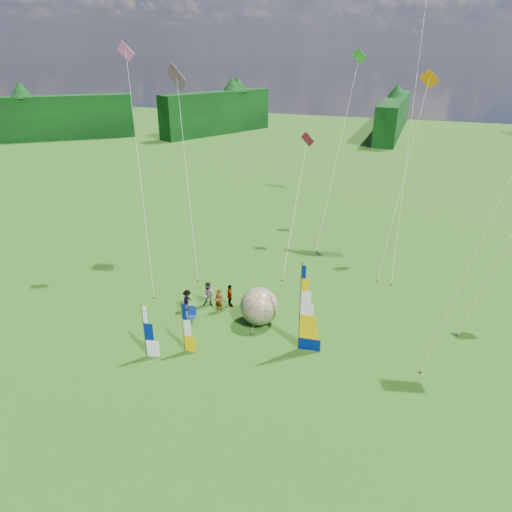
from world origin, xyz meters
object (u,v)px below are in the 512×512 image
(spectator_b, at_px, (209,294))
(spectator_c, at_px, (187,300))
(bol_inflatable, at_px, (259,306))
(side_banner_far, at_px, (144,332))
(feather_banner_main, at_px, (300,309))
(spectator_a, at_px, (219,301))
(kite_whale, at_px, (412,120))
(camp_chair, at_px, (191,315))
(side_banner_left, at_px, (183,328))
(spectator_d, at_px, (230,296))

(spectator_b, height_order, spectator_c, spectator_b)
(spectator_b, bearing_deg, bol_inflatable, -21.52)
(spectator_c, bearing_deg, side_banner_far, 175.95)
(feather_banner_main, distance_m, spectator_a, 6.89)
(kite_whale, bearing_deg, spectator_b, -125.20)
(spectator_b, bearing_deg, camp_chair, -103.69)
(camp_chair, bearing_deg, bol_inflatable, 10.30)
(spectator_b, bearing_deg, feather_banner_main, -30.19)
(feather_banner_main, relative_size, side_banner_left, 1.70)
(bol_inflatable, distance_m, spectator_a, 3.09)
(side_banner_far, bearing_deg, feather_banner_main, 13.87)
(bol_inflatable, distance_m, spectator_d, 2.95)
(side_banner_far, bearing_deg, side_banner_left, 22.69)
(spectator_c, height_order, kite_whale, kite_whale)
(bol_inflatable, bearing_deg, spectator_a, 173.16)
(side_banner_far, bearing_deg, spectator_d, 60.37)
(side_banner_far, height_order, spectator_a, side_banner_far)
(camp_chair, bearing_deg, side_banner_far, -108.96)
(side_banner_left, bearing_deg, bol_inflatable, 50.27)
(bol_inflatable, height_order, spectator_d, bol_inflatable)
(spectator_b, xyz_separation_m, kite_whale, (11.39, 13.98, 10.53))
(feather_banner_main, relative_size, kite_whale, 0.24)
(bol_inflatable, bearing_deg, kite_whale, 63.69)
(spectator_c, bearing_deg, side_banner_left, -160.28)
(side_banner_left, relative_size, kite_whale, 0.14)
(side_banner_left, distance_m, camp_chair, 3.33)
(bol_inflatable, height_order, camp_chair, bol_inflatable)
(bol_inflatable, height_order, spectator_c, bol_inflatable)
(side_banner_far, distance_m, spectator_a, 6.38)
(spectator_b, bearing_deg, spectator_c, -144.69)
(spectator_b, distance_m, camp_chair, 2.39)
(spectator_b, bearing_deg, spectator_d, 7.34)
(spectator_a, relative_size, kite_whale, 0.07)
(side_banner_left, distance_m, spectator_a, 4.86)
(feather_banner_main, relative_size, spectator_d, 3.36)
(bol_inflatable, relative_size, spectator_a, 1.51)
(side_banner_left, relative_size, spectator_c, 2.11)
(side_banner_far, xyz_separation_m, spectator_c, (-0.20, 5.44, -0.93))
(spectator_c, height_order, spectator_d, spectator_d)
(feather_banner_main, height_order, side_banner_far, feather_banner_main)
(spectator_c, height_order, camp_chair, spectator_c)
(feather_banner_main, bearing_deg, spectator_b, 154.16)
(bol_inflatable, bearing_deg, side_banner_far, -131.17)
(spectator_c, bearing_deg, spectator_b, -51.39)
(side_banner_left, xyz_separation_m, spectator_d, (0.49, 5.73, -0.80))
(side_banner_left, bearing_deg, spectator_d, 80.44)
(side_banner_far, xyz_separation_m, spectator_d, (2.33, 6.96, -0.87))
(spectator_a, bearing_deg, spectator_d, 70.71)
(spectator_a, distance_m, spectator_c, 2.19)
(side_banner_far, distance_m, spectator_d, 7.39)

